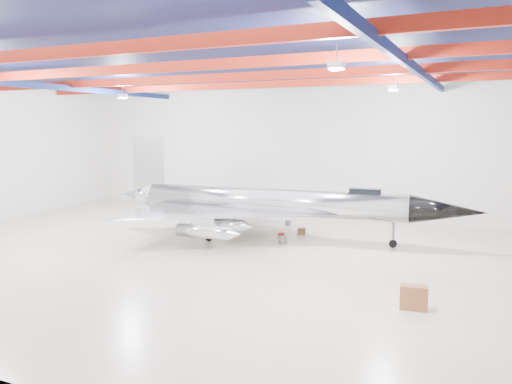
% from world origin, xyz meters
% --- Properties ---
extents(floor, '(40.00, 40.00, 0.00)m').
position_xyz_m(floor, '(0.00, 0.00, 0.00)').
color(floor, beige).
rests_on(floor, ground).
extents(wall_back, '(40.00, 0.00, 40.00)m').
position_xyz_m(wall_back, '(0.00, 15.00, 5.50)').
color(wall_back, silver).
rests_on(wall_back, floor).
extents(ceiling, '(40.00, 40.00, 0.00)m').
position_xyz_m(ceiling, '(0.00, 0.00, 11.00)').
color(ceiling, '#0A0F38').
rests_on(ceiling, wall_back).
extents(ceiling_structure, '(39.50, 29.50, 1.08)m').
position_xyz_m(ceiling_structure, '(0.00, 0.00, 10.32)').
color(ceiling_structure, maroon).
rests_on(ceiling_structure, ceiling).
extents(jet_aircraft, '(24.73, 15.37, 6.74)m').
position_xyz_m(jet_aircraft, '(2.32, 5.65, 2.21)').
color(jet_aircraft, silver).
rests_on(jet_aircraft, floor).
extents(desk, '(1.17, 0.71, 1.01)m').
position_xyz_m(desk, '(12.84, -3.88, 0.50)').
color(desk, brown).
rests_on(desk, floor).
extents(toolbox_red, '(0.52, 0.45, 0.33)m').
position_xyz_m(toolbox_red, '(-4.29, 6.84, 0.16)').
color(toolbox_red, maroon).
rests_on(toolbox_red, floor).
extents(engine_drum, '(0.62, 0.62, 0.47)m').
position_xyz_m(engine_drum, '(3.71, 4.50, 0.23)').
color(engine_drum, '#59595B').
rests_on(engine_drum, floor).
extents(parts_bin, '(0.67, 0.60, 0.39)m').
position_xyz_m(parts_bin, '(3.79, 7.78, 0.20)').
color(parts_bin, olive).
rests_on(parts_bin, floor).
extents(crate_small, '(0.50, 0.44, 0.30)m').
position_xyz_m(crate_small, '(-8.16, 8.92, 0.15)').
color(crate_small, '#59595B').
rests_on(crate_small, floor).
extents(tool_chest, '(0.56, 0.56, 0.39)m').
position_xyz_m(tool_chest, '(3.10, 5.74, 0.20)').
color(tool_chest, maroon).
rests_on(tool_chest, floor).
extents(spares_box, '(0.53, 0.53, 0.37)m').
position_xyz_m(spares_box, '(1.86, 10.15, 0.18)').
color(spares_box, '#59595B').
rests_on(spares_box, floor).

